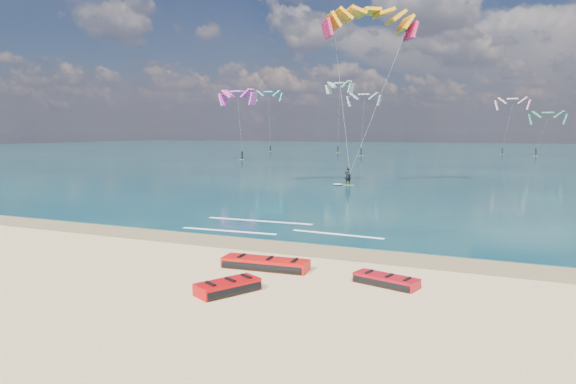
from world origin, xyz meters
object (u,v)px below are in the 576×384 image
(packed_kite_mid, at_px, (386,285))
(packed_kite_right, at_px, (228,293))
(kitesurfer_main, at_px, (359,92))
(packed_kite_left, at_px, (265,269))

(packed_kite_mid, distance_m, packed_kite_right, 4.99)
(kitesurfer_main, bearing_deg, packed_kite_mid, -76.18)
(packed_kite_left, relative_size, packed_kite_mid, 1.49)
(packed_kite_left, bearing_deg, kitesurfer_main, 94.37)
(packed_kite_mid, bearing_deg, packed_kite_left, -167.77)
(packed_kite_right, bearing_deg, packed_kite_left, 30.54)
(packed_kite_mid, bearing_deg, packed_kite_right, -132.76)
(packed_kite_left, xyz_separation_m, packed_kite_mid, (4.36, -0.25, 0.00))
(packed_kite_left, xyz_separation_m, kitesurfer_main, (-3.85, 26.02, 8.11))
(packed_kite_mid, bearing_deg, kitesurfer_main, 122.81)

